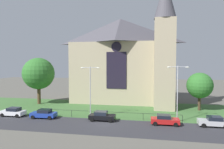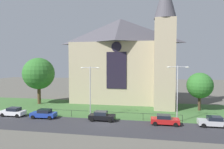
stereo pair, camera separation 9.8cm
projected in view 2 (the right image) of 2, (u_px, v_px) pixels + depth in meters
The scene contains 14 objects.
ground at pixel (114, 109), 42.65m from camera, with size 160.00×160.00×0.00m, color #56544C.
road_asphalt at pixel (100, 126), 30.87m from camera, with size 120.00×8.00×0.01m, color #2D2D33.
grass_verge at pixel (112, 111), 40.69m from camera, with size 120.00×20.00×0.01m, color #3D6633.
church_building at pixel (123, 59), 50.46m from camera, with size 23.20×16.20×26.00m.
iron_railing at pixel (106, 113), 35.23m from camera, with size 24.73×0.07×1.13m.
tree_right_far at pixel (200, 86), 40.86m from camera, with size 5.01×5.01×7.44m.
tree_left_far at pixel (39, 74), 47.39m from camera, with size 7.13×7.13×10.48m.
streetlamp_near at pixel (90, 85), 35.37m from camera, with size 3.37×0.26×8.75m.
streetlamp_far at pixel (178, 87), 32.77m from camera, with size 3.37×0.26×8.92m.
parked_car_white at pixel (13, 112), 36.77m from camera, with size 4.25×2.13×1.51m.
parked_car_blue at pixel (44, 114), 35.40m from camera, with size 4.27×2.16×1.51m.
parked_car_black at pixel (102, 116), 33.82m from camera, with size 4.20×2.03×1.51m.
parked_car_red at pixel (165, 120), 31.61m from camera, with size 4.21×2.03×1.51m.
parked_car_silver at pixel (213, 122), 30.66m from camera, with size 4.22×2.07×1.51m.
Camera 2 is at (7.35, -31.54, 9.40)m, focal length 33.56 mm.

